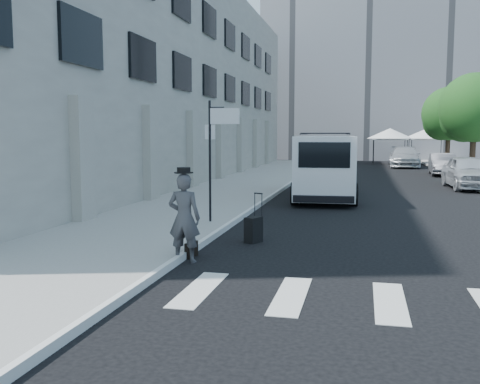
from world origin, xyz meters
The scene contains 16 objects.
ground centered at (0.00, 0.00, 0.00)m, with size 120.00×120.00×0.00m, color black.
sidewalk_left centered at (-4.25, 16.00, 0.07)m, with size 4.50×48.00×0.15m, color gray.
building_left centered at (-11.50, 18.00, 6.00)m, with size 10.00×44.00×12.00m, color gray.
building_far centered at (2.00, 50.00, 12.50)m, with size 22.00×12.00×25.00m, color slate.
sign_pole centered at (-2.36, 3.20, 2.65)m, with size 1.03×0.07×3.50m.
tree_near centered at (7.50, 20.15, 3.97)m, with size 3.80×3.83×6.03m.
tree_far centered at (7.50, 29.15, 3.97)m, with size 3.80×3.83×6.03m.
tent_left centered at (4.00, 38.00, 2.71)m, with size 4.00×4.00×3.20m.
tent_right centered at (7.20, 38.50, 2.71)m, with size 4.00×4.00×3.20m.
businessman centered at (-1.90, -1.16, 0.94)m, with size 0.69×0.45×1.88m, color #404043.
briefcase centered at (-1.90, -0.70, 0.17)m, with size 0.12×0.44×0.34m, color black.
suitcase centered at (-0.90, 1.19, 0.33)m, with size 0.44×0.52×1.23m.
cargo_van centered at (0.19, 10.92, 1.34)m, with size 2.76×7.10×2.60m.
parked_car_a centered at (6.80, 16.45, 0.83)m, with size 1.97×4.89×1.67m, color #AEB2B7.
parked_car_b centered at (6.80, 25.37, 0.72)m, with size 1.52×4.36×1.44m, color #4D4F54.
parked_car_c centered at (5.00, 33.77, 0.84)m, with size 2.35×5.78×1.68m, color #A9ADB1.
Camera 1 is at (1.73, -11.67, 2.69)m, focal length 40.00 mm.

